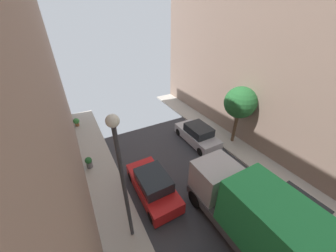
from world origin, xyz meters
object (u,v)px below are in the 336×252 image
lamp_post (121,170)px  delivery_truck (257,218)px  parked_car_left_3 (153,185)px  street_tree_1 (240,103)px  parked_car_right_3 (197,135)px  potted_plant_0 (76,122)px  potted_plant_2 (89,162)px  parked_car_right_2 (292,211)px

lamp_post → delivery_truck: bearing=-32.1°
parked_car_left_3 → street_tree_1: 8.59m
parked_car_right_3 → potted_plant_0: parked_car_right_3 is taller
delivery_truck → lamp_post: lamp_post is taller
parked_car_left_3 → lamp_post: lamp_post is taller
parked_car_left_3 → potted_plant_2: 4.94m
potted_plant_2 → street_tree_1: bearing=-12.6°
parked_car_right_2 → delivery_truck: size_ratio=0.64×
parked_car_right_2 → potted_plant_2: size_ratio=5.09×
delivery_truck → potted_plant_2: 10.31m
street_tree_1 → lamp_post: (-9.86, -3.26, 0.72)m
lamp_post → street_tree_1: bearing=18.3°
potted_plant_0 → lamp_post: (1.11, -12.07, 3.68)m
lamp_post → parked_car_right_2: bearing=-23.4°
delivery_truck → parked_car_right_2: bearing=-5.7°
parked_car_left_3 → potted_plant_0: 10.80m
delivery_truck → potted_plant_2: (-5.61, 8.57, -1.19)m
delivery_truck → lamp_post: bearing=147.9°
parked_car_left_3 → lamp_post: size_ratio=0.66×
parked_car_right_3 → delivery_truck: (-2.70, -7.58, 1.07)m
parked_car_left_3 → potted_plant_0: (-3.01, 10.38, -0.13)m
parked_car_right_3 → potted_plant_0: size_ratio=5.44×
potted_plant_2 → lamp_post: 6.84m
parked_car_left_3 → potted_plant_2: bearing=126.1°
parked_car_left_3 → delivery_truck: (2.70, -4.59, 1.07)m
parked_car_right_2 → potted_plant_0: (-8.41, 15.23, -0.13)m
potted_plant_0 → potted_plant_2: potted_plant_2 is taller
parked_car_right_3 → potted_plant_0: (-8.41, 7.38, -0.13)m
street_tree_1 → lamp_post: bearing=-161.7°
parked_car_right_3 → delivery_truck: 8.12m
parked_car_right_3 → potted_plant_2: parked_car_right_3 is taller
parked_car_right_3 → potted_plant_2: 8.37m
street_tree_1 → potted_plant_2: 11.52m
parked_car_left_3 → parked_car_right_3: same height
parked_car_left_3 → potted_plant_0: size_ratio=5.44×
parked_car_left_3 → parked_car_right_2: 7.26m
parked_car_left_3 → potted_plant_2: size_ratio=5.09×
parked_car_right_2 → street_tree_1: (2.56, 6.42, 2.83)m
street_tree_1 → potted_plant_2: size_ratio=5.58×
potted_plant_0 → lamp_post: 12.67m
delivery_truck → potted_plant_0: (-5.71, 14.96, -1.20)m
delivery_truck → street_tree_1: size_ratio=1.43×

